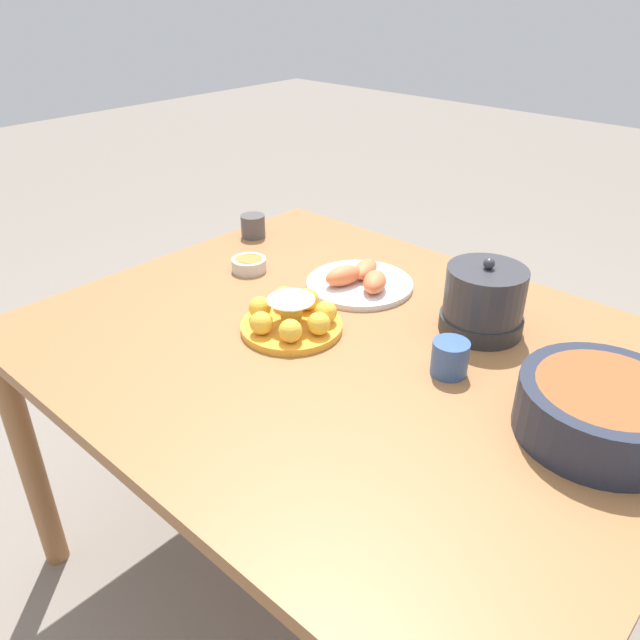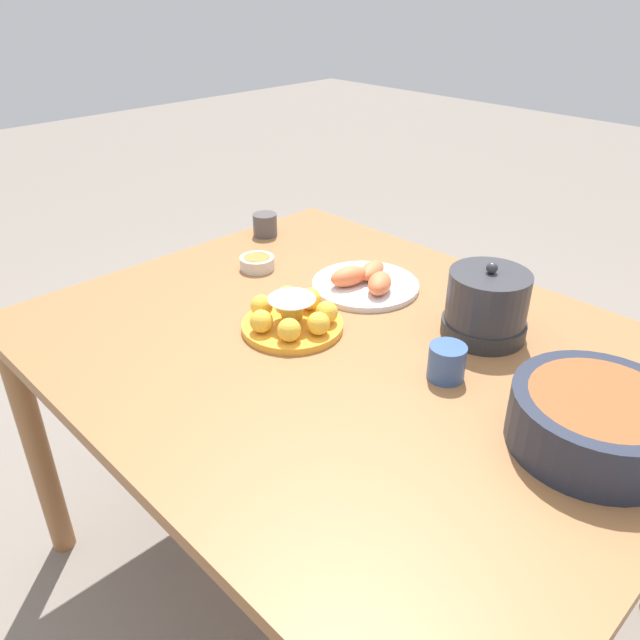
# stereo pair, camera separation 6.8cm
# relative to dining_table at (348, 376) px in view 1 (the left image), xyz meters

# --- Properties ---
(ground_plane) EXTENTS (12.00, 12.00, 0.00)m
(ground_plane) POSITION_rel_dining_table_xyz_m (0.00, 0.00, -0.64)
(ground_plane) COLOR slate
(dining_table) EXTENTS (1.33, 1.06, 0.73)m
(dining_table) POSITION_rel_dining_table_xyz_m (0.00, 0.00, 0.00)
(dining_table) COLOR #936038
(dining_table) RESTS_ON ground_plane
(cake_plate) EXTENTS (0.22, 0.22, 0.08)m
(cake_plate) POSITION_rel_dining_table_xyz_m (-0.13, -0.04, 0.11)
(cake_plate) COLOR gold
(cake_plate) RESTS_ON dining_table
(serving_bowl) EXTENTS (0.28, 0.28, 0.10)m
(serving_bowl) POSITION_rel_dining_table_xyz_m (0.49, 0.06, 0.14)
(serving_bowl) COLOR #232838
(serving_bowl) RESTS_ON dining_table
(sauce_bowl) EXTENTS (0.09, 0.09, 0.03)m
(sauce_bowl) POSITION_rel_dining_table_xyz_m (-0.42, 0.10, 0.10)
(sauce_bowl) COLOR beige
(sauce_bowl) RESTS_ON dining_table
(seafood_platter) EXTENTS (0.26, 0.26, 0.06)m
(seafood_platter) POSITION_rel_dining_table_xyz_m (-0.15, 0.22, 0.10)
(seafood_platter) COLOR silver
(seafood_platter) RESTS_ON dining_table
(cup_near) EXTENTS (0.07, 0.07, 0.07)m
(cup_near) POSITION_rel_dining_table_xyz_m (0.21, 0.04, 0.12)
(cup_near) COLOR #38568E
(cup_near) RESTS_ON dining_table
(cup_far) EXTENTS (0.07, 0.07, 0.06)m
(cup_far) POSITION_rel_dining_table_xyz_m (-0.59, 0.27, 0.12)
(cup_far) COLOR #4C4747
(cup_far) RESTS_ON dining_table
(warming_pot) EXTENTS (0.18, 0.18, 0.17)m
(warming_pot) POSITION_rel_dining_table_xyz_m (0.17, 0.23, 0.16)
(warming_pot) COLOR #2D2D2D
(warming_pot) RESTS_ON dining_table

